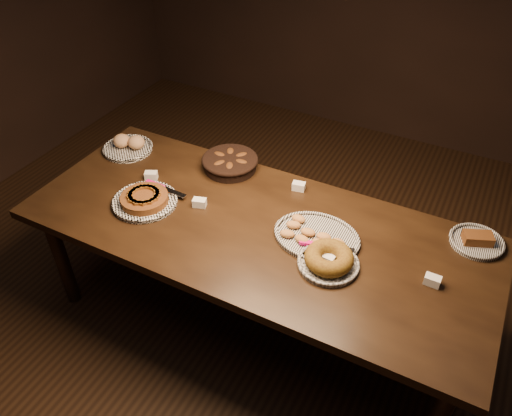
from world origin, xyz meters
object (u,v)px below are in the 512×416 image
at_px(bundt_cake_plate, 329,260).
at_px(buffet_table, 255,236).
at_px(apple_tart_plate, 145,200).
at_px(madeleine_platter, 315,236).

bearing_deg(bundt_cake_plate, buffet_table, 143.92).
xyz_separation_m(apple_tart_plate, madeleine_platter, (0.91, 0.16, -0.01)).
relative_size(apple_tart_plate, bundt_cake_plate, 1.08).
relative_size(buffet_table, bundt_cake_plate, 7.36).
xyz_separation_m(buffet_table, bundt_cake_plate, (0.43, -0.09, 0.11)).
height_order(buffet_table, apple_tart_plate, apple_tart_plate).
distance_m(buffet_table, apple_tart_plate, 0.62).
xyz_separation_m(buffet_table, madeleine_platter, (0.31, 0.05, 0.09)).
distance_m(buffet_table, madeleine_platter, 0.33).
height_order(buffet_table, bundt_cake_plate, bundt_cake_plate).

